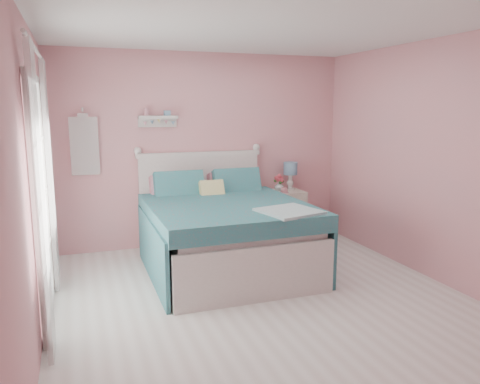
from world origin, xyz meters
TOP-DOWN VIEW (x-y plane):
  - floor at (0.00, 0.00)m, footprint 4.50×4.50m
  - room_shell at (0.00, 0.00)m, footprint 4.50×4.50m
  - bed at (-0.07, 1.14)m, footprint 1.76×2.22m
  - nightstand at (1.11, 1.99)m, footprint 0.49×0.48m
  - table_lamp at (1.23, 2.07)m, footprint 0.20×0.20m
  - vase at (1.03, 2.00)m, footprint 0.16×0.16m
  - teacup at (1.03, 1.84)m, footprint 0.10×0.10m
  - roses at (1.02, 1.99)m, footprint 0.14×0.11m
  - wall_shelf at (-0.63, 2.19)m, footprint 0.50×0.15m
  - hanging_dress at (-1.55, 2.18)m, footprint 0.34×0.03m
  - french_door at (-1.97, 0.40)m, footprint 0.04×1.32m
  - curtain_near at (-1.92, -0.34)m, footprint 0.04×0.40m
  - curtain_far at (-1.92, 1.14)m, footprint 0.04×0.40m

SIDE VIEW (x-z plane):
  - floor at x=0.00m, z-range 0.00..0.00m
  - nightstand at x=1.11m, z-range 0.00..0.71m
  - bed at x=-0.07m, z-range -0.22..1.06m
  - teacup at x=1.03m, z-range 0.71..0.78m
  - vase at x=1.03m, z-range 0.71..0.85m
  - roses at x=1.02m, z-range 0.83..0.95m
  - table_lamp at x=1.23m, z-range 0.79..1.18m
  - french_door at x=-1.97m, z-range -0.01..2.15m
  - curtain_near at x=-1.92m, z-range 0.02..2.34m
  - curtain_far at x=-1.92m, z-range 0.02..2.34m
  - hanging_dress at x=-1.55m, z-range 1.04..1.76m
  - room_shell at x=0.00m, z-range -0.67..3.83m
  - wall_shelf at x=-0.63m, z-range 1.61..1.86m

